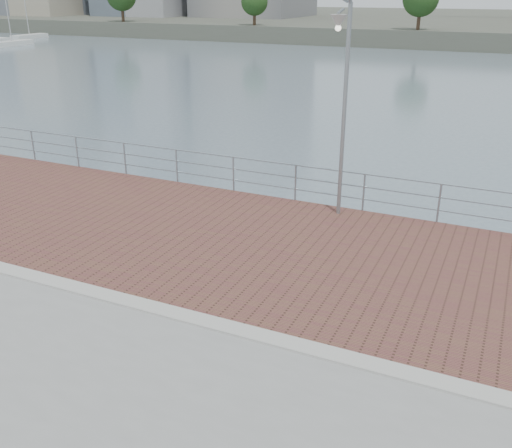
% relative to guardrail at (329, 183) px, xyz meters
% --- Properties ---
extents(water, '(400.00, 400.00, 0.00)m').
position_rel_guardrail_xyz_m(water, '(-0.00, -7.00, -2.69)').
color(water, slate).
rests_on(water, ground).
extents(brick_lane, '(40.00, 6.80, 0.02)m').
position_rel_guardrail_xyz_m(brick_lane, '(-0.00, -3.40, -0.68)').
color(brick_lane, brown).
rests_on(brick_lane, seawall).
extents(curb, '(40.00, 0.40, 0.06)m').
position_rel_guardrail_xyz_m(curb, '(-0.00, -7.00, -0.66)').
color(curb, '#B7B5AD').
rests_on(curb, seawall).
extents(far_shore, '(320.00, 95.00, 2.50)m').
position_rel_guardrail_xyz_m(far_shore, '(-0.00, 115.50, -1.44)').
color(far_shore, '#4C5142').
rests_on(far_shore, ground).
extents(guardrail, '(39.06, 0.06, 1.13)m').
position_rel_guardrail_xyz_m(guardrail, '(0.00, 0.00, 0.00)').
color(guardrail, '#8C9EA8').
rests_on(guardrail, brick_lane).
extents(street_lamp, '(0.41, 1.19, 5.60)m').
position_rel_guardrail_xyz_m(street_lamp, '(0.47, -0.91, 3.28)').
color(street_lamp, gray).
rests_on(street_lamp, brick_lane).
extents(shoreline_trees, '(144.53, 5.04, 6.72)m').
position_rel_guardrail_xyz_m(shoreline_trees, '(-2.33, 70.00, 3.68)').
color(shoreline_trees, '#473323').
rests_on(shoreline_trees, far_shore).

